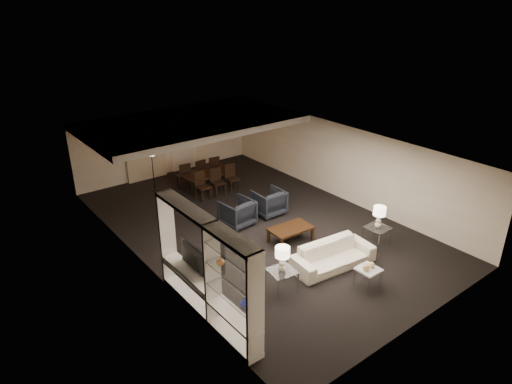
{
  "coord_description": "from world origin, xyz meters",
  "views": [
    {
      "loc": [
        -7.33,
        -9.48,
        6.38
      ],
      "look_at": [
        0.0,
        0.0,
        1.1
      ],
      "focal_mm": 32.0,
      "sensor_mm": 36.0,
      "label": 1
    }
  ],
  "objects": [
    {
      "name": "painting",
      "position": [
        2.1,
        5.46,
        1.55
      ],
      "size": [
        0.95,
        0.04,
        0.65
      ],
      "primitive_type": "cube",
      "color": "#142D38",
      "rests_on": "wall_back"
    },
    {
      "name": "gold_gourd_a",
      "position": [
        0.11,
        -4.0,
        0.57
      ],
      "size": [
        0.16,
        0.16,
        0.16
      ],
      "primitive_type": "sphere",
      "color": "#EAC37C",
      "rests_on": "marble_table"
    },
    {
      "name": "vase_blue",
      "position": [
        -3.31,
        -3.92,
        1.14
      ],
      "size": [
        0.16,
        0.16,
        0.16
      ],
      "primitive_type": "imported",
      "color": "#2832B1",
      "rests_on": "media_unit"
    },
    {
      "name": "television",
      "position": [
        -3.28,
        -1.9,
        1.06
      ],
      "size": [
        1.07,
        0.14,
        0.61
      ],
      "primitive_type": "imported",
      "rotation": [
        0.0,
        0.0,
        1.57
      ],
      "color": "black",
      "rests_on": "media_unit"
    },
    {
      "name": "table_lamp_left",
      "position": [
        -1.49,
        -2.9,
        0.86
      ],
      "size": [
        0.35,
        0.35,
        0.61
      ],
      "primitive_type": null,
      "rotation": [
        0.0,
        0.0,
        0.04
      ],
      "color": "#F0E9CA",
      "rests_on": "side_table_left"
    },
    {
      "name": "wall_left",
      "position": [
        -3.5,
        0.0,
        1.25
      ],
      "size": [
        0.02,
        11.0,
        2.5
      ],
      "primitive_type": "cube",
      "color": "beige",
      "rests_on": "ground"
    },
    {
      "name": "floor_speaker",
      "position": [
        -2.17,
        -1.48,
        0.55
      ],
      "size": [
        0.16,
        0.16,
        1.1
      ],
      "primitive_type": "cube",
      "rotation": [
        0.0,
        0.0,
        -0.42
      ],
      "color": "black",
      "rests_on": "floor"
    },
    {
      "name": "table_lamp_right",
      "position": [
        1.91,
        -2.9,
        0.86
      ],
      "size": [
        0.37,
        0.37,
        0.61
      ],
      "primitive_type": null,
      "rotation": [
        0.0,
        0.0,
        0.09
      ],
      "color": "beige",
      "rests_on": "side_table_right"
    },
    {
      "name": "side_table_left",
      "position": [
        -1.49,
        -2.9,
        0.28
      ],
      "size": [
        0.67,
        0.67,
        0.55
      ],
      "primitive_type": null,
      "rotation": [
        0.0,
        0.0,
        -0.13
      ],
      "color": "white",
      "rests_on": "floor"
    },
    {
      "name": "armchair_left",
      "position": [
        -0.39,
        0.4,
        0.4
      ],
      "size": [
        0.93,
        0.96,
        0.8
      ],
      "primitive_type": "imported",
      "rotation": [
        0.0,
        0.0,
        3.23
      ],
      "color": "black",
      "rests_on": "floor"
    },
    {
      "name": "floor",
      "position": [
        0.0,
        0.0,
        0.0
      ],
      "size": [
        11.0,
        11.0,
        0.0
      ],
      "primitive_type": "plane",
      "color": "black",
      "rests_on": "ground"
    },
    {
      "name": "dining_table",
      "position": [
        0.37,
        3.21,
        0.31
      ],
      "size": [
        1.86,
        1.14,
        0.63
      ],
      "primitive_type": "imported",
      "rotation": [
        0.0,
        0.0,
        0.08
      ],
      "color": "black",
      "rests_on": "floor"
    },
    {
      "name": "chair_nl",
      "position": [
        -0.23,
        2.56,
        0.47
      ],
      "size": [
        0.47,
        0.47,
        0.93
      ],
      "primitive_type": null,
      "rotation": [
        0.0,
        0.0,
        0.09
      ],
      "color": "black",
      "rests_on": "floor"
    },
    {
      "name": "ceiling",
      "position": [
        0.0,
        0.0,
        2.5
      ],
      "size": [
        7.0,
        11.0,
        0.02
      ],
      "primitive_type": "cube",
      "color": "silver",
      "rests_on": "ground"
    },
    {
      "name": "vase_amber",
      "position": [
        -3.31,
        -3.16,
        1.65
      ],
      "size": [
        0.17,
        0.17,
        0.17
      ],
      "primitive_type": "imported",
      "color": "#C07B40",
      "rests_on": "media_unit"
    },
    {
      "name": "armchair_right",
      "position": [
        0.81,
        0.4,
        0.4
      ],
      "size": [
        0.89,
        0.91,
        0.8
      ],
      "primitive_type": "imported",
      "rotation": [
        0.0,
        0.0,
        3.11
      ],
      "color": "black",
      "rests_on": "floor"
    },
    {
      "name": "door",
      "position": [
        0.7,
        5.47,
        1.05
      ],
      "size": [
        0.9,
        0.05,
        2.1
      ],
      "primitive_type": "cube",
      "color": "silver",
      "rests_on": "wall_back"
    },
    {
      "name": "floor_lamp",
      "position": [
        -1.17,
        4.29,
        0.74
      ],
      "size": [
        0.25,
        0.25,
        1.47
      ],
      "primitive_type": null,
      "rotation": [
        0.0,
        0.0,
        -0.22
      ],
      "color": "black",
      "rests_on": "floor"
    },
    {
      "name": "wall_right",
      "position": [
        3.5,
        0.0,
        1.25
      ],
      "size": [
        0.02,
        11.0,
        2.5
      ],
      "primitive_type": "cube",
      "color": "beige",
      "rests_on": "ground"
    },
    {
      "name": "chair_fm",
      "position": [
        0.37,
        3.86,
        0.47
      ],
      "size": [
        0.45,
        0.45,
        0.93
      ],
      "primitive_type": null,
      "rotation": [
        0.0,
        0.0,
        3.18
      ],
      "color": "black",
      "rests_on": "floor"
    },
    {
      "name": "media_unit",
      "position": [
        -3.31,
        -2.6,
        1.18
      ],
      "size": [
        0.38,
        3.4,
        2.35
      ],
      "primitive_type": null,
      "color": "white",
      "rests_on": "wall_left"
    },
    {
      "name": "sofa",
      "position": [
        0.21,
        -2.9,
        0.32
      ],
      "size": [
        2.24,
        1.08,
        0.63
      ],
      "primitive_type": "imported",
      "rotation": [
        0.0,
        0.0,
        -0.11
      ],
      "color": "beige",
      "rests_on": "floor"
    },
    {
      "name": "ceiling_soffit",
      "position": [
        0.0,
        3.5,
        2.4
      ],
      "size": [
        7.0,
        4.0,
        0.2
      ],
      "primitive_type": "cube",
      "color": "silver",
      "rests_on": "ceiling"
    },
    {
      "name": "side_table_right",
      "position": [
        1.91,
        -2.9,
        0.28
      ],
      "size": [
        0.62,
        0.62,
        0.55
      ],
      "primitive_type": null,
      "rotation": [
        0.0,
        0.0,
        0.05
      ],
      "color": "white",
      "rests_on": "floor"
    },
    {
      "name": "gold_gourd_b",
      "position": [
        0.31,
        -4.0,
        0.56
      ],
      "size": [
        0.14,
        0.14,
        0.14
      ],
      "primitive_type": "sphere",
      "color": "#E5CD79",
      "rests_on": "marble_table"
    },
    {
      "name": "chair_fr",
      "position": [
        0.97,
        3.86,
        0.47
      ],
      "size": [
        0.48,
        0.48,
        0.93
      ],
      "primitive_type": null,
      "rotation": [
        0.0,
        0.0,
        3.02
      ],
      "color": "black",
      "rests_on": "floor"
    },
    {
      "name": "chair_nm",
      "position": [
        0.37,
        2.56,
        0.47
      ],
      "size": [
        0.47,
        0.47,
        0.93
      ],
      "primitive_type": null,
      "rotation": [
        0.0,
        0.0,
        -0.1
      ],
      "color": "black",
      "rests_on": "floor"
    },
    {
      "name": "chair_nr",
      "position": [
        0.97,
        2.56,
        0.47
      ],
      "size": [
        0.46,
        0.46,
        0.93
      ],
      "primitive_type": null,
      "rotation": [
        0.0,
        0.0,
        -0.07
      ],
      "color": "black",
      "rests_on": "floor"
    },
    {
      "name": "wall_back",
      "position": [
        0.0,
        5.5,
        1.25
      ],
      "size": [
        7.0,
        0.02,
        2.5
      ],
      "primitive_type": "cube",
      "color": "beige",
      "rests_on": "ground"
    },
    {
      "name": "marble_table",
      "position": [
        0.21,
        -4.0,
        0.25
      ],
      "size": [
        0.49,
        0.49,
        0.49
      ],
      "primitive_type": null,
      "rotation": [
        0.0,
        0.0,
        0.0
      ],
      "color": "white",
      "rests_on": "floor"
    },
    {
      "name": "pendant_light",
      "position": [
        0.3,
        3.5,
        1.92
      ],
      "size": [
        0.52,
        0.52,
        0.24
      ],
      "primitive_type": "cylinder",
      "color": "#D8591E",
      "rests_on": "ceiling_soffit"
    },
    {
      "name": "wall_front",
      "position": [
        0.0,
        -5.5,
        1.25
      ],
      "size": [
        7.0,
        0.02,
        2.5
      ],
      "primitive_type": "cube",
      "color": "beige",
      "rests_on": "ground"
    },
    {
      "name": "chair_fl",
      "position": [
        -0.23,
        3.86,
        0.47
      ],
      "size": [
        0.48,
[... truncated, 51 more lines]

